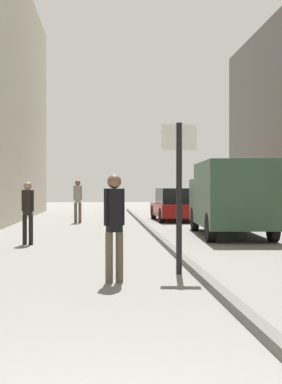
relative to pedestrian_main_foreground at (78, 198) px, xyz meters
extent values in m
plane|color=gray|center=(1.07, -8.03, -1.04)|extent=(80.00, 80.00, 0.00)
cube|color=#615F5B|center=(2.65, -8.03, -0.98)|extent=(0.16, 40.00, 0.12)
cylinder|color=brown|center=(-0.09, -0.01, -0.62)|extent=(0.13, 0.13, 0.85)
cylinder|color=brown|center=(0.09, 0.01, -0.62)|extent=(0.13, 0.13, 0.85)
cube|color=gray|center=(0.00, 0.00, 0.17)|extent=(0.26, 0.22, 0.72)
cylinder|color=gray|center=(-0.13, -0.01, 0.22)|extent=(0.10, 0.10, 0.61)
cylinder|color=gray|center=(0.13, 0.01, 0.22)|extent=(0.10, 0.10, 0.61)
sphere|color=brown|center=(0.00, 0.00, 0.64)|extent=(0.23, 0.23, 0.23)
cylinder|color=black|center=(-0.98, -8.49, -0.65)|extent=(0.11, 0.11, 0.77)
cylinder|color=black|center=(-0.82, -8.52, -0.65)|extent=(0.11, 0.11, 0.77)
cube|color=black|center=(-0.90, -8.50, 0.06)|extent=(0.23, 0.21, 0.65)
cylinder|color=black|center=(-1.02, -8.49, 0.11)|extent=(0.09, 0.09, 0.56)
cylinder|color=black|center=(-0.78, -8.52, 0.11)|extent=(0.09, 0.09, 0.56)
sphere|color=#9E755B|center=(-0.90, -8.50, 0.49)|extent=(0.21, 0.21, 0.21)
cylinder|color=brown|center=(1.15, -14.28, -0.64)|extent=(0.12, 0.12, 0.80)
cylinder|color=brown|center=(1.31, -14.23, -0.64)|extent=(0.12, 0.12, 0.80)
cube|color=black|center=(1.23, -14.25, 0.10)|extent=(0.26, 0.24, 0.68)
cylinder|color=black|center=(1.11, -14.29, 0.15)|extent=(0.09, 0.09, 0.58)
cylinder|color=black|center=(1.34, -14.22, 0.15)|extent=(0.09, 0.09, 0.58)
sphere|color=brown|center=(1.23, -14.25, 0.55)|extent=(0.22, 0.22, 0.22)
cube|color=#335138|center=(4.90, -7.00, 0.25)|extent=(2.14, 3.99, 1.91)
cube|color=#335138|center=(5.06, -4.31, 0.02)|extent=(2.00, 1.62, 1.43)
cube|color=black|center=(5.09, -3.78, 0.33)|extent=(1.61, 0.13, 0.63)
cylinder|color=black|center=(4.19, -4.41, -0.64)|extent=(0.27, 0.81, 0.80)
cylinder|color=black|center=(5.90, -4.51, -0.64)|extent=(0.27, 0.81, 0.80)
cylinder|color=black|center=(3.97, -8.19, -0.64)|extent=(0.27, 0.81, 0.80)
cylinder|color=black|center=(5.68, -8.29, -0.64)|extent=(0.27, 0.81, 0.80)
cube|color=maroon|center=(4.29, 1.18, -0.54)|extent=(1.91, 4.25, 0.55)
cube|color=black|center=(4.29, 1.18, 0.07)|extent=(1.58, 2.56, 0.68)
cylinder|color=black|center=(3.43, 2.58, -0.72)|extent=(0.22, 0.65, 0.64)
cylinder|color=black|center=(5.07, 2.63, -0.72)|extent=(0.22, 0.65, 0.64)
cylinder|color=black|center=(3.51, -0.27, -0.72)|extent=(0.22, 0.65, 0.64)
cylinder|color=black|center=(5.15, -0.23, -0.72)|extent=(0.22, 0.65, 0.64)
cylinder|color=black|center=(2.35, -13.50, 0.26)|extent=(0.10, 0.10, 2.60)
cube|color=white|center=(2.35, -13.50, 1.31)|extent=(0.60, 0.10, 0.44)
camera|label=1|loc=(1.05, -22.68, 0.45)|focal=50.48mm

